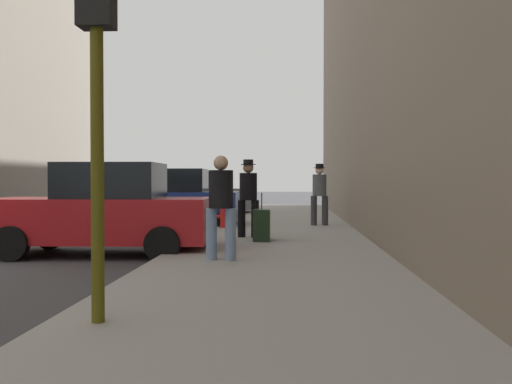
{
  "coord_description": "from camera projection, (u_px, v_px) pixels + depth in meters",
  "views": [
    {
      "loc": [
        6.27,
        -9.92,
        1.46
      ],
      "look_at": [
        5.32,
        5.89,
        1.13
      ],
      "focal_mm": 40.0,
      "sensor_mm": 36.0,
      "label": 1
    }
  ],
  "objects": [
    {
      "name": "fire_hydrant",
      "position": [
        224.0,
        215.0,
        15.7
      ],
      "size": [
        0.42,
        0.22,
        0.7
      ],
      "color": "red",
      "rests_on": "sidewalk"
    },
    {
      "name": "pedestrian_with_beanie",
      "position": [
        319.0,
        191.0,
        16.47
      ],
      "size": [
        0.51,
        0.42,
        1.78
      ],
      "color": "#333338",
      "rests_on": "sidewalk"
    },
    {
      "name": "parked_blue_sedan",
      "position": [
        169.0,
        200.0,
        17.05
      ],
      "size": [
        4.26,
        2.17,
        1.79
      ],
      "color": "navy",
      "rests_on": "ground_plane"
    },
    {
      "name": "pedestrian_in_jeans",
      "position": [
        221.0,
        202.0,
        9.31
      ],
      "size": [
        0.52,
        0.44,
        1.71
      ],
      "color": "#728CB2",
      "rests_on": "sidewalk"
    },
    {
      "name": "parked_red_hatchback",
      "position": [
        104.0,
        211.0,
        11.08
      ],
      "size": [
        4.26,
        2.18,
        1.79
      ],
      "color": "#B2191E",
      "rests_on": "ground_plane"
    },
    {
      "name": "rolling_suitcase",
      "position": [
        262.0,
        225.0,
        12.27
      ],
      "size": [
        0.37,
        0.57,
        1.04
      ],
      "color": "black",
      "rests_on": "sidewalk"
    },
    {
      "name": "traffic_light",
      "position": [
        97.0,
        38.0,
        5.21
      ],
      "size": [
        0.32,
        0.32,
        3.6
      ],
      "color": "#514C0F",
      "rests_on": "sidewalk"
    },
    {
      "name": "parked_gray_coupe",
      "position": [
        201.0,
        195.0,
        23.29
      ],
      "size": [
        4.25,
        2.15,
        1.79
      ],
      "color": "slate",
      "rests_on": "ground_plane"
    },
    {
      "name": "sidewalk",
      "position": [
        275.0,
        259.0,
        9.95
      ],
      "size": [
        4.0,
        40.0,
        0.15
      ],
      "primitive_type": "cube",
      "color": "gray",
      "rests_on": "ground_plane"
    },
    {
      "name": "pedestrian_with_fedora",
      "position": [
        248.0,
        194.0,
        13.02
      ],
      "size": [
        0.52,
        0.47,
        1.78
      ],
      "color": "black",
      "rests_on": "sidewalk"
    }
  ]
}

